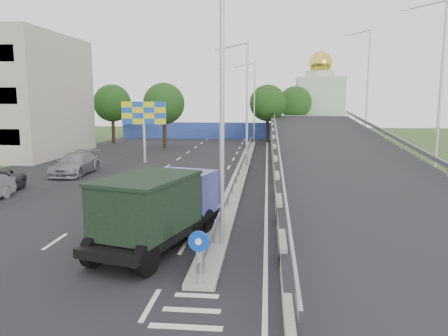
# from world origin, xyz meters

# --- Properties ---
(ground) EXTENTS (160.00, 160.00, 0.00)m
(ground) POSITION_xyz_m (0.00, 0.00, 0.00)
(ground) COLOR #2D4C1E
(ground) RESTS_ON ground
(road_surface) EXTENTS (26.00, 90.00, 0.04)m
(road_surface) POSITION_xyz_m (-3.00, 20.00, 0.00)
(road_surface) COLOR black
(road_surface) RESTS_ON ground
(parking_strip) EXTENTS (8.00, 90.00, 0.05)m
(parking_strip) POSITION_xyz_m (-16.00, 20.00, 0.00)
(parking_strip) COLOR black
(parking_strip) RESTS_ON ground
(median) EXTENTS (1.00, 44.00, 0.20)m
(median) POSITION_xyz_m (0.00, 24.00, 0.10)
(median) COLOR gray
(median) RESTS_ON ground
(overpass_ramp) EXTENTS (10.00, 50.00, 3.50)m
(overpass_ramp) POSITION_xyz_m (7.50, 24.00, 1.75)
(overpass_ramp) COLOR gray
(overpass_ramp) RESTS_ON ground
(median_guardrail) EXTENTS (0.09, 44.00, 0.71)m
(median_guardrail) POSITION_xyz_m (0.00, 24.00, 0.75)
(median_guardrail) COLOR gray
(median_guardrail) RESTS_ON median
(sign_bollard) EXTENTS (0.64, 0.23, 1.67)m
(sign_bollard) POSITION_xyz_m (0.00, 2.17, 1.03)
(sign_bollard) COLOR black
(sign_bollard) RESTS_ON median
(lamp_post_near) EXTENTS (2.74, 0.18, 10.08)m
(lamp_post_near) POSITION_xyz_m (0.11, 6.00, 5.81)
(lamp_post_near) COLOR #B2B5B7
(lamp_post_near) RESTS_ON median
(lamp_post_mid) EXTENTS (2.74, 0.18, 10.08)m
(lamp_post_mid) POSITION_xyz_m (0.11, 26.00, 5.81)
(lamp_post_mid) COLOR #B2B5B7
(lamp_post_mid) RESTS_ON median
(lamp_post_far) EXTENTS (2.74, 0.18, 10.08)m
(lamp_post_far) POSITION_xyz_m (0.11, 46.00, 5.81)
(lamp_post_far) COLOR #B2B5B7
(lamp_post_far) RESTS_ON median
(blue_wall) EXTENTS (30.00, 0.50, 2.40)m
(blue_wall) POSITION_xyz_m (-4.00, 52.00, 1.20)
(blue_wall) COLOR #2D2B9E
(blue_wall) RESTS_ON ground
(church) EXTENTS (7.00, 7.00, 13.80)m
(church) POSITION_xyz_m (10.00, 60.00, 5.31)
(church) COLOR #B2CCAD
(church) RESTS_ON ground
(billboard) EXTENTS (4.00, 0.24, 5.50)m
(billboard) POSITION_xyz_m (-9.00, 28.00, 4.19)
(billboard) COLOR #B2B5B7
(billboard) RESTS_ON ground
(tree_left_mid) EXTENTS (4.80, 4.80, 7.60)m
(tree_left_mid) POSITION_xyz_m (-10.00, 40.00, 5.18)
(tree_left_mid) COLOR black
(tree_left_mid) RESTS_ON ground
(tree_median_far) EXTENTS (4.80, 4.80, 7.60)m
(tree_median_far) POSITION_xyz_m (2.00, 48.00, 5.18)
(tree_median_far) COLOR black
(tree_median_far) RESTS_ON ground
(tree_left_far) EXTENTS (4.80, 4.80, 7.60)m
(tree_left_far) POSITION_xyz_m (-18.00, 45.00, 5.18)
(tree_left_far) COLOR black
(tree_left_far) RESTS_ON ground
(tree_ramp_far) EXTENTS (4.80, 4.80, 7.60)m
(tree_ramp_far) POSITION_xyz_m (6.00, 55.00, 5.18)
(tree_ramp_far) COLOR black
(tree_ramp_far) RESTS_ON ground
(dump_truck) EXTENTS (4.20, 7.10, 2.95)m
(dump_truck) POSITION_xyz_m (-2.14, 5.84, 1.63)
(dump_truck) COLOR black
(dump_truck) RESTS_ON ground
(parked_car_d) EXTENTS (2.49, 5.78, 1.66)m
(parked_car_d) POSITION_xyz_m (-12.60, 21.51, 0.83)
(parked_car_d) COLOR gray
(parked_car_d) RESTS_ON ground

